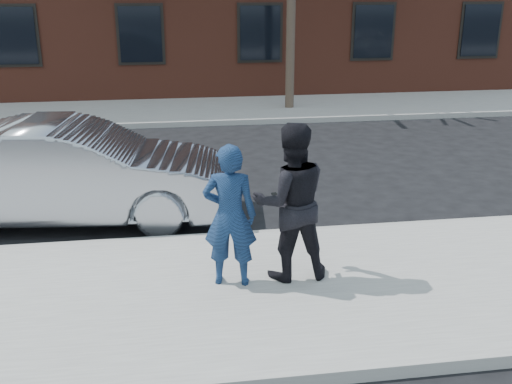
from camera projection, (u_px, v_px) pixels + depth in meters
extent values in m
plane|color=black|center=(110.00, 301.00, 7.36)|extent=(100.00, 100.00, 0.00)
cube|color=gray|center=(108.00, 306.00, 7.10)|extent=(50.00, 3.50, 0.15)
cube|color=#999691|center=(118.00, 244.00, 8.78)|extent=(50.00, 0.10, 0.15)
cube|color=gray|center=(140.00, 112.00, 17.84)|extent=(50.00, 3.50, 0.15)
cube|color=#999691|center=(138.00, 126.00, 16.16)|extent=(50.00, 0.10, 0.15)
cube|color=black|center=(260.00, 33.00, 19.27)|extent=(1.30, 0.06, 1.70)
cube|color=black|center=(481.00, 30.00, 20.34)|extent=(1.30, 0.06, 1.70)
cylinder|color=#362920|center=(291.00, 36.00, 17.53)|extent=(0.26, 0.26, 4.20)
imported|color=#999BA3|center=(74.00, 173.00, 9.62)|extent=(5.16, 2.26, 1.65)
imported|color=navy|center=(230.00, 216.00, 7.22)|extent=(0.72, 0.54, 1.79)
cube|color=black|center=(227.00, 180.00, 7.31)|extent=(0.09, 0.14, 0.08)
imported|color=black|center=(291.00, 202.00, 7.37)|extent=(1.01, 0.80, 2.00)
cube|color=black|center=(275.00, 196.00, 7.50)|extent=(0.10, 0.15, 0.06)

